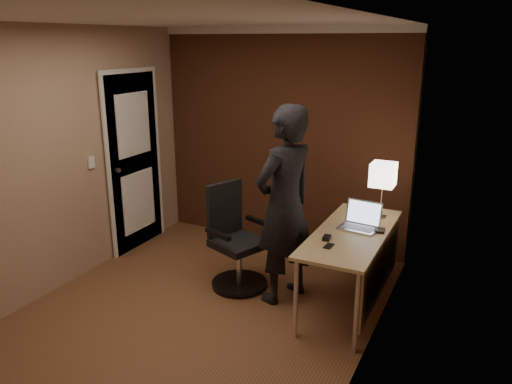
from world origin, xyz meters
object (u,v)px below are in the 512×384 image
at_px(mouse, 327,238).
at_px(person, 284,206).
at_px(desk_lamp, 383,175).
at_px(laptop, 361,221).
at_px(desk, 359,246).
at_px(wallet, 379,230).
at_px(office_chair, 235,243).
at_px(phone, 329,246).

height_order(mouse, person, person).
bearing_deg(desk_lamp, mouse, -110.69).
bearing_deg(mouse, desk_lamp, 63.87).
height_order(desk_lamp, laptop, desk_lamp).
xyz_separation_m(desk_lamp, laptop, (-0.10, -0.34, -0.35)).
distance_m(desk, wallet, 0.23).
bearing_deg(wallet, laptop, 169.42).
bearing_deg(office_chair, person, -2.60).
bearing_deg(office_chair, mouse, -10.46).
xyz_separation_m(phone, person, (-0.52, 0.30, 0.18)).
relative_size(desk_lamp, person, 0.29).
height_order(desk, laptop, laptop).
distance_m(mouse, office_chair, 1.05).
relative_size(wallet, person, 0.06).
xyz_separation_m(desk_lamp, person, (-0.74, -0.59, -0.23)).
xyz_separation_m(desk_lamp, mouse, (-0.28, -0.75, -0.40)).
height_order(desk, person, person).
distance_m(wallet, person, 0.87).
xyz_separation_m(desk, person, (-0.67, -0.12, 0.32)).
distance_m(laptop, phone, 0.57).
xyz_separation_m(mouse, person, (-0.46, 0.16, 0.17)).
relative_size(mouse, person, 0.05).
xyz_separation_m(laptop, wallet, (0.18, -0.03, -0.05)).
bearing_deg(office_chair, desk_lamp, 24.00).
bearing_deg(desk_lamp, phone, -104.03).
height_order(desk, phone, phone).
bearing_deg(wallet, person, -164.91).
distance_m(laptop, person, 0.70).
height_order(desk, office_chair, office_chair).
relative_size(desk, laptop, 4.17).
distance_m(laptop, wallet, 0.19).
bearing_deg(desk_lamp, office_chair, -156.00).
height_order(laptop, mouse, laptop).
height_order(desk, mouse, mouse).
bearing_deg(desk, person, -170.23).
bearing_deg(desk_lamp, desk, -98.22).
bearing_deg(person, desk_lamp, 150.41).
bearing_deg(mouse, wallet, 41.01).
relative_size(desk, office_chair, 1.48).
bearing_deg(desk_lamp, laptop, -106.53).
height_order(desk, wallet, wallet).
distance_m(desk_lamp, laptop, 0.50).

